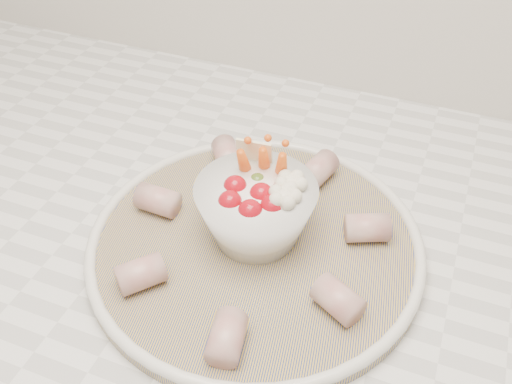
% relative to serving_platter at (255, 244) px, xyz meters
% --- Properties ---
extents(serving_platter, '(0.40, 0.40, 0.02)m').
position_rel_serving_platter_xyz_m(serving_platter, '(0.00, 0.00, 0.00)').
color(serving_platter, navy).
rests_on(serving_platter, kitchen_counter).
extents(veggie_bowl, '(0.12, 0.12, 0.10)m').
position_rel_serving_platter_xyz_m(veggie_bowl, '(-0.00, 0.01, 0.04)').
color(veggie_bowl, white).
rests_on(veggie_bowl, serving_platter).
extents(cured_meat_rolls, '(0.27, 0.30, 0.03)m').
position_rel_serving_platter_xyz_m(cured_meat_rolls, '(-0.00, -0.00, 0.02)').
color(cured_meat_rolls, '#A14D49').
rests_on(cured_meat_rolls, serving_platter).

